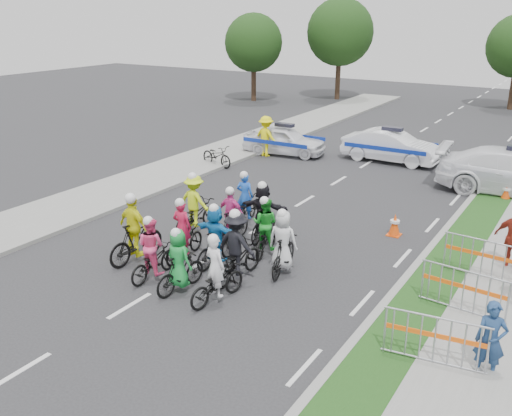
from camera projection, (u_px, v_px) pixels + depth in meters
The scene contains 29 objects.
ground at pixel (130, 306), 13.35m from camera, with size 90.00×90.00×0.00m, color #28282B.
curb_right at pixel (410, 274), 14.82m from camera, with size 0.20×60.00×0.12m, color gray.
grass_strip at pixel (437, 280), 14.47m from camera, with size 1.20×60.00×0.11m, color #1A4014.
sidewalk_left at pixel (94, 199), 20.56m from camera, with size 3.00×60.00×0.13m, color gray.
rider_0 at pixel (216, 279), 13.38m from camera, with size 0.88×1.79×1.75m.
rider_1 at pixel (180, 266), 13.84m from camera, with size 0.75×1.65×1.69m.
rider_2 at pixel (152, 255), 14.53m from camera, with size 0.72×1.69×1.72m.
rider_3 at pixel (135, 235), 15.46m from camera, with size 1.03×1.94×2.00m.
rider_4 at pixel (237, 253), 14.41m from camera, with size 1.10×1.93×1.94m.
rider_5 at pixel (216, 239), 15.23m from camera, with size 1.44×1.72×1.78m.
rider_6 at pixel (183, 238), 15.70m from camera, with size 0.76×1.80×1.79m.
rider_7 at pixel (283, 248), 14.79m from camera, with size 0.83×1.78×1.81m.
rider_8 at pixel (266, 232), 16.01m from camera, with size 0.92×1.77×1.72m.
rider_9 at pixel (232, 221), 16.79m from camera, with size 0.88×1.66×1.74m.
rider_10 at pixel (195, 209), 17.59m from camera, with size 1.09×1.91×1.92m.
rider_11 at pixel (263, 215), 16.92m from camera, with size 1.51×1.80×1.85m.
rider_12 at pixel (246, 206), 18.33m from camera, with size 0.94×1.81×1.76m.
police_car_0 at pixel (284, 140), 26.95m from camera, with size 1.57×3.90×1.33m, color white.
police_car_1 at pixel (391, 146), 25.62m from camera, with size 1.51×4.33×1.43m, color white.
spectator_0 at pixel (491, 340), 10.56m from camera, with size 0.57×0.37×1.56m, color navy.
marshal_hiviz at pixel (266, 136), 26.54m from camera, with size 1.22×0.70×1.89m, color #FEF30D.
barrier_0 at pixel (434, 342), 10.88m from camera, with size 2.00×0.50×1.12m, color #A5A8AD, non-canonical shape.
barrier_1 at pixel (463, 293), 12.78m from camera, with size 2.00×0.50×1.12m, color #A5A8AD, non-canonical shape.
barrier_2 at pixel (482, 260), 14.42m from camera, with size 2.00×0.50×1.12m, color #A5A8AD, non-canonical shape.
cone_0 at pixel (395, 225), 17.39m from camera, with size 0.40×0.40×0.70m.
cone_1 at pixel (506, 192), 20.49m from camera, with size 0.40×0.40×0.70m.
parked_bike at pixel (217, 156), 24.98m from camera, with size 0.63×1.80×0.94m, color black.
tree_0 at pixel (254, 43), 41.37m from camera, with size 4.20×4.20×6.30m.
tree_3 at pixel (340, 32), 41.87m from camera, with size 4.90×4.90×7.35m.
Camera 1 is at (8.74, -8.51, 6.60)m, focal length 40.00 mm.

